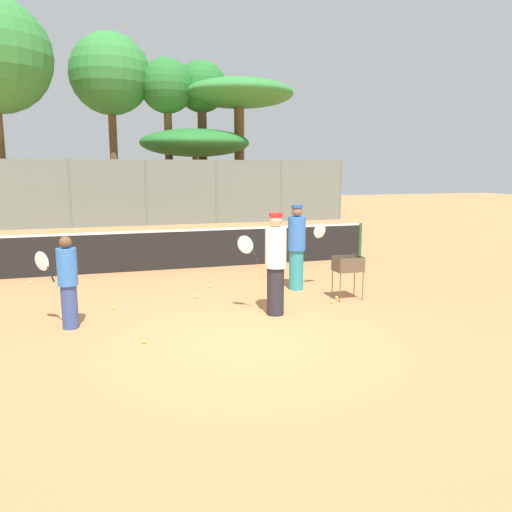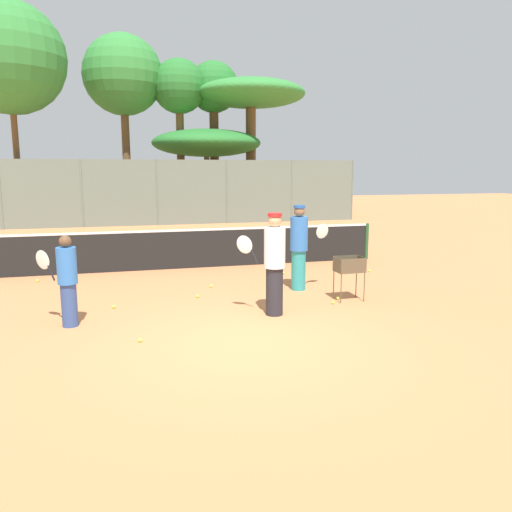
{
  "view_description": "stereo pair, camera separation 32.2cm",
  "coord_description": "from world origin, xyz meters",
  "px_view_note": "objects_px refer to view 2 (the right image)",
  "views": [
    {
      "loc": [
        -2.06,
        -7.08,
        2.65
      ],
      "look_at": [
        0.74,
        1.96,
        1.0
      ],
      "focal_mm": 35.0,
      "sensor_mm": 36.0,
      "label": 1
    },
    {
      "loc": [
        -1.75,
        -7.17,
        2.65
      ],
      "look_at": [
        0.74,
        1.96,
        1.0
      ],
      "focal_mm": 35.0,
      "sensor_mm": 36.0,
      "label": 2
    }
  ],
  "objects_px": {
    "player_red_cap": "(299,246)",
    "ball_cart": "(350,268)",
    "player_white_outfit": "(67,280)",
    "parked_car": "(70,208)",
    "tennis_net": "(189,248)",
    "player_yellow_shirt": "(274,263)"
  },
  "relations": [
    {
      "from": "player_white_outfit",
      "to": "player_yellow_shirt",
      "type": "bearing_deg",
      "value": -147.68
    },
    {
      "from": "tennis_net",
      "to": "ball_cart",
      "type": "height_order",
      "value": "tennis_net"
    },
    {
      "from": "player_yellow_shirt",
      "to": "ball_cart",
      "type": "height_order",
      "value": "player_yellow_shirt"
    },
    {
      "from": "player_red_cap",
      "to": "player_yellow_shirt",
      "type": "xyz_separation_m",
      "value": [
        -1.11,
        -1.71,
        -0.0
      ]
    },
    {
      "from": "player_red_cap",
      "to": "ball_cart",
      "type": "bearing_deg",
      "value": -61.48
    },
    {
      "from": "player_white_outfit",
      "to": "parked_car",
      "type": "bearing_deg",
      "value": -48.55
    },
    {
      "from": "tennis_net",
      "to": "player_red_cap",
      "type": "xyz_separation_m",
      "value": [
        2.02,
        -3.09,
        0.42
      ]
    },
    {
      "from": "player_yellow_shirt",
      "to": "tennis_net",
      "type": "bearing_deg",
      "value": -51.87
    },
    {
      "from": "player_red_cap",
      "to": "ball_cart",
      "type": "height_order",
      "value": "player_red_cap"
    },
    {
      "from": "ball_cart",
      "to": "parked_car",
      "type": "bearing_deg",
      "value": 110.58
    },
    {
      "from": "player_red_cap",
      "to": "player_yellow_shirt",
      "type": "bearing_deg",
      "value": -125.9
    },
    {
      "from": "player_white_outfit",
      "to": "parked_car",
      "type": "distance_m",
      "value": 18.92
    },
    {
      "from": "tennis_net",
      "to": "player_yellow_shirt",
      "type": "distance_m",
      "value": 4.91
    },
    {
      "from": "player_yellow_shirt",
      "to": "parked_car",
      "type": "relative_size",
      "value": 0.45
    },
    {
      "from": "parked_car",
      "to": "player_red_cap",
      "type": "bearing_deg",
      "value": -70.19
    },
    {
      "from": "player_white_outfit",
      "to": "ball_cart",
      "type": "relative_size",
      "value": 1.75
    },
    {
      "from": "player_yellow_shirt",
      "to": "player_red_cap",
      "type": "bearing_deg",
      "value": -95.61
    },
    {
      "from": "ball_cart",
      "to": "parked_car",
      "type": "height_order",
      "value": "parked_car"
    },
    {
      "from": "tennis_net",
      "to": "parked_car",
      "type": "relative_size",
      "value": 2.55
    },
    {
      "from": "player_white_outfit",
      "to": "player_yellow_shirt",
      "type": "height_order",
      "value": "player_yellow_shirt"
    },
    {
      "from": "player_white_outfit",
      "to": "player_red_cap",
      "type": "height_order",
      "value": "player_red_cap"
    },
    {
      "from": "player_yellow_shirt",
      "to": "parked_car",
      "type": "distance_m",
      "value": 19.81
    }
  ]
}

